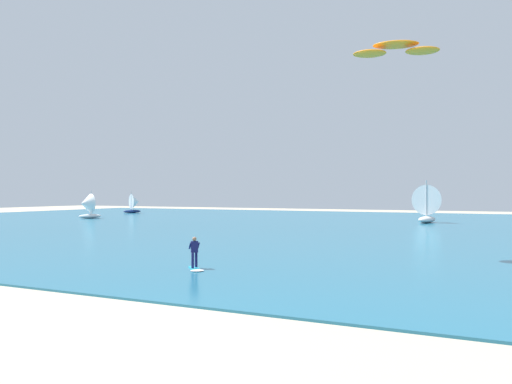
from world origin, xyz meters
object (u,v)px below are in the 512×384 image
(kite, at_px, (396,49))
(kitesurfer, at_px, (195,258))
(sailboat_mid_left, at_px, (429,203))
(sailboat_heeled_over, at_px, (134,203))
(sailboat_trailing, at_px, (87,206))

(kite, bearing_deg, kitesurfer, -130.53)
(kite, height_order, sailboat_mid_left, kite)
(kite, xyz_separation_m, sailboat_mid_left, (-3.22, 38.87, -10.35))
(sailboat_heeled_over, xyz_separation_m, sailboat_mid_left, (55.91, -8.29, 0.68))
(sailboat_trailing, height_order, sailboat_mid_left, sailboat_mid_left)
(sailboat_heeled_over, xyz_separation_m, sailboat_trailing, (7.26, -20.08, 0.07))
(kitesurfer, bearing_deg, sailboat_mid_left, 83.92)
(kite, bearing_deg, sailboat_mid_left, 94.73)
(kite, distance_m, sailboat_trailing, 59.53)
(sailboat_trailing, bearing_deg, kite, -27.57)
(kitesurfer, height_order, sailboat_trailing, sailboat_trailing)
(kitesurfer, relative_size, sailboat_trailing, 0.43)
(sailboat_heeled_over, relative_size, sailboat_trailing, 0.96)
(kitesurfer, relative_size, kite, 0.33)
(sailboat_trailing, distance_m, sailboat_mid_left, 50.06)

